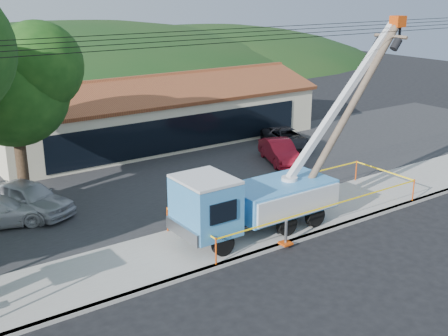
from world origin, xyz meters
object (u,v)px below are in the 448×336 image
car_dark (286,149)px  utility_truck (254,197)px  leaning_pole (349,111)px  car_silver (31,216)px  car_red (279,164)px

car_dark → utility_truck: bearing=-122.6°
utility_truck → leaning_pole: 6.11m
car_silver → car_red: car_silver is taller
leaning_pole → utility_truck: bearing=177.1°
car_dark → leaning_pole: bearing=-102.5°
utility_truck → leaning_pole: (5.24, -0.27, 3.14)m
car_red → utility_truck: bearing=-116.0°
leaning_pole → car_silver: leaning_pole is taller
car_red → car_silver: bearing=-161.5°
leaning_pole → car_red: size_ratio=2.10×
leaning_pole → car_dark: bearing=63.3°
car_red → car_dark: bearing=62.9°
car_silver → car_red: 14.95m
utility_truck → leaning_pole: size_ratio=1.37×
leaning_pole → car_dark: size_ratio=1.95×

